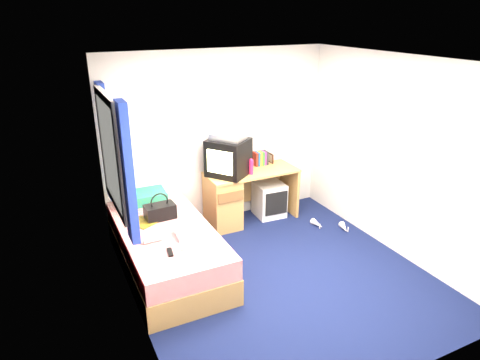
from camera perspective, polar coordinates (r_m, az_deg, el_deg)
name	(u,v)px	position (r m, az deg, el deg)	size (l,w,h in m)	color
ground	(279,276)	(5.06, 5.19, -12.58)	(3.40, 3.40, 0.00)	#0C1438
room_shell	(284,156)	(4.42, 5.82, 3.20)	(3.40, 3.40, 3.40)	white
bed	(167,249)	(5.10, -9.68, -9.02)	(1.01, 2.00, 0.54)	tan
pillow	(142,197)	(5.65, -12.94, -2.25)	(0.60, 0.38, 0.13)	teal
desk	(233,197)	(6.02, -0.87, -2.22)	(1.30, 0.55, 0.75)	tan
storage_cube	(269,199)	(6.32, 3.92, -2.59)	(0.40, 0.40, 0.50)	white
crt_tv	(228,157)	(5.78, -1.57, 3.05)	(0.67, 0.68, 0.50)	black
vcr	(228,136)	(5.69, -1.58, 5.84)	(0.43, 0.31, 0.08)	#B4B4B6
book_row	(260,158)	(6.21, 2.75, 2.92)	(0.20, 0.13, 0.20)	maroon
picture_frame	(271,158)	(6.32, 4.16, 2.93)	(0.02, 0.12, 0.14)	black
pink_water_bottle	(251,167)	(5.84, 1.50, 1.70)	(0.06, 0.06, 0.20)	#DE1F51
aerosol_can	(241,166)	(5.94, 0.09, 1.94)	(0.05, 0.05, 0.18)	white
handbag	(160,211)	(5.15, -10.61, -4.09)	(0.36, 0.22, 0.32)	black
towel	(190,231)	(4.75, -6.62, -6.77)	(0.31, 0.26, 0.10)	white
magazine	(142,222)	(5.12, -12.89, -5.54)	(0.21, 0.28, 0.01)	yellow
water_bottle	(153,239)	(4.69, -11.59, -7.71)	(0.07, 0.07, 0.20)	silver
colour_swatch_fan	(191,247)	(4.54, -6.54, -8.89)	(0.22, 0.06, 0.01)	yellow
remote_control	(170,252)	(4.47, -9.31, -9.47)	(0.05, 0.16, 0.02)	black
window_assembly	(114,155)	(4.72, -16.47, 3.21)	(0.11, 1.42, 1.40)	silver
white_heels	(331,226)	(6.14, 12.00, -6.01)	(0.40, 0.49, 0.09)	silver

